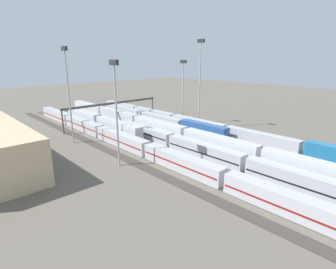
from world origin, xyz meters
TOP-DOWN VIEW (x-y plane):
  - ground_plane at (0.00, 0.00)m, footprint 400.00×400.00m
  - track_bed_0 at (0.00, -17.50)m, footprint 140.00×2.80m
  - track_bed_1 at (0.00, -12.50)m, footprint 140.00×2.80m
  - track_bed_2 at (0.00, -7.50)m, footprint 140.00×2.80m
  - track_bed_3 at (0.00, -2.50)m, footprint 140.00×2.80m
  - track_bed_4 at (0.00, 2.50)m, footprint 140.00×2.80m
  - track_bed_5 at (0.00, 7.50)m, footprint 140.00×2.80m
  - track_bed_6 at (0.00, 12.50)m, footprint 140.00×2.80m
  - track_bed_7 at (0.00, 17.50)m, footprint 140.00×2.80m
  - train_on_track_4 at (-23.71, 2.50)m, footprint 71.40×3.06m
  - train_on_track_0 at (-2.74, -17.50)m, footprint 114.80×3.00m
  - train_on_track_5 at (20.63, 7.50)m, footprint 47.20×3.06m
  - train_on_track_1 at (12.26, -12.50)m, footprint 66.40×3.00m
  - train_on_track_6 at (-1.02, 12.50)m, footprint 119.80×3.06m
  - train_on_track_3 at (-0.31, -2.50)m, footprint 119.80×3.00m
  - light_mast_0 at (7.20, -21.49)m, footprint 2.80×0.70m
  - light_mast_1 at (-12.81, 21.11)m, footprint 2.80×0.70m
  - light_mast_2 at (-1.68, -20.79)m, footprint 2.80×0.70m
  - light_mast_3 at (12.02, 21.31)m, footprint 2.80×0.70m
  - signal_gantry at (23.46, 0.00)m, footprint 0.70×40.00m

SIDE VIEW (x-z plane):
  - ground_plane at x=0.00m, z-range 0.00..0.00m
  - track_bed_0 at x=0.00m, z-range 0.00..0.12m
  - track_bed_1 at x=0.00m, z-range 0.00..0.12m
  - track_bed_2 at x=0.00m, z-range 0.00..0.12m
  - track_bed_3 at x=0.00m, z-range 0.00..0.12m
  - track_bed_4 at x=0.00m, z-range 0.00..0.12m
  - track_bed_5 at x=0.00m, z-range 0.00..0.12m
  - track_bed_6 at x=0.00m, z-range 0.00..0.12m
  - track_bed_7 at x=0.00m, z-range 0.00..0.12m
  - train_on_track_4 at x=-23.71m, z-range 0.10..3.90m
  - train_on_track_6 at x=-1.02m, z-range 0.11..3.91m
  - train_on_track_0 at x=-2.74m, z-range -0.12..4.28m
  - train_on_track_1 at x=12.26m, z-range -0.09..4.31m
  - train_on_track_5 at x=20.63m, z-range 0.12..5.12m
  - train_on_track_3 at x=-0.31m, z-range 0.12..5.12m
  - signal_gantry at x=23.46m, z-range 3.33..12.13m
  - light_mast_0 at x=7.20m, z-range 3.58..27.81m
  - light_mast_1 at x=-12.81m, z-range 3.60..28.19m
  - light_mast_3 at x=12.02m, z-range 3.77..31.83m
  - light_mast_2 at x=-1.68m, z-range 3.89..35.05m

